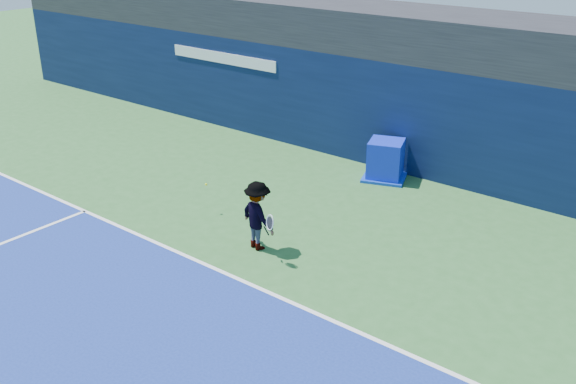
% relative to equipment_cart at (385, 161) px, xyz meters
% --- Properties ---
extents(ground, '(80.00, 80.00, 0.00)m').
position_rel_equipment_cart_xyz_m(ground, '(0.44, -9.41, -0.49)').
color(ground, '#2F642D').
rests_on(ground, ground).
extents(baseline, '(24.00, 0.10, 0.01)m').
position_rel_equipment_cart_xyz_m(baseline, '(0.44, -6.41, -0.48)').
color(baseline, white).
rests_on(baseline, ground).
extents(stadium_band, '(36.00, 3.00, 1.20)m').
position_rel_equipment_cart_xyz_m(stadium_band, '(0.44, 2.09, 3.11)').
color(stadium_band, black).
rests_on(stadium_band, back_wall_assembly).
extents(back_wall_assembly, '(36.00, 1.03, 3.00)m').
position_rel_equipment_cart_xyz_m(back_wall_assembly, '(0.44, 1.09, 1.01)').
color(back_wall_assembly, '#091434').
rests_on(back_wall_assembly, ground).
extents(equipment_cart, '(1.43, 1.43, 1.07)m').
position_rel_equipment_cart_xyz_m(equipment_cart, '(0.00, 0.00, 0.00)').
color(equipment_cart, '#0E1FC6').
rests_on(equipment_cart, ground).
extents(tennis_player, '(1.27, 0.78, 1.52)m').
position_rel_equipment_cart_xyz_m(tennis_player, '(-0.07, -5.16, 0.28)').
color(tennis_player, silver).
rests_on(tennis_player, ground).
extents(tennis_ball, '(0.06, 0.06, 0.06)m').
position_rel_equipment_cart_xyz_m(tennis_ball, '(-2.22, -4.56, 0.23)').
color(tennis_ball, yellow).
rests_on(tennis_ball, ground).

